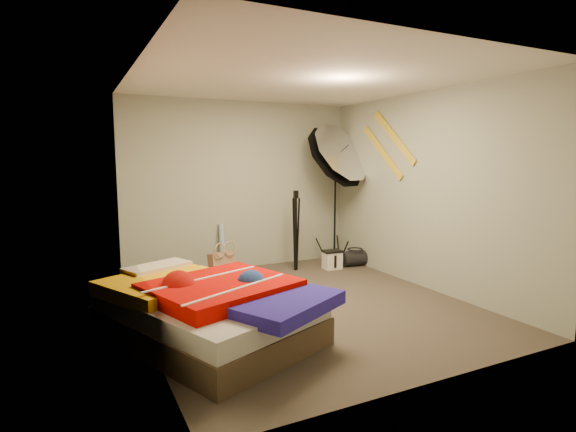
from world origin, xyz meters
TOP-DOWN VIEW (x-y plane):
  - floor at (0.00, 0.00)m, footprint 4.00×4.00m
  - ceiling at (0.00, 0.00)m, footprint 4.00×4.00m
  - wall_back at (0.00, 2.00)m, footprint 3.50×0.00m
  - wall_front at (0.00, -2.00)m, footprint 3.50×0.00m
  - wall_left at (-1.75, 0.00)m, footprint 0.00×4.00m
  - wall_right at (1.75, 0.00)m, footprint 0.00×4.00m
  - tote_bag at (-0.50, 1.41)m, footprint 0.43×0.31m
  - wrapping_roll at (-0.34, 1.90)m, footprint 0.10×0.21m
  - camera_case at (1.19, 1.29)m, footprint 0.27×0.20m
  - duffel_bag at (1.61, 1.30)m, footprint 0.43×0.30m
  - wall_stripe_upper at (1.73, 0.60)m, footprint 0.02×0.91m
  - wall_stripe_lower at (1.73, 0.85)m, footprint 0.02×0.91m
  - bed at (-1.24, -0.44)m, footprint 2.04×2.30m
  - photo_umbrella at (1.35, 1.53)m, footprint 1.23×1.07m
  - camera_tripod at (0.66, 1.47)m, footprint 0.08×0.08m

SIDE VIEW (x-z plane):
  - floor at x=0.00m, z-range 0.00..0.00m
  - duffel_bag at x=1.61m, z-range 0.00..0.24m
  - camera_case at x=1.19m, z-range 0.00..0.26m
  - tote_bag at x=-0.50m, z-range -0.01..0.40m
  - bed at x=-1.24m, z-range 0.00..0.57m
  - wrapping_roll at x=-0.34m, z-range 0.00..0.70m
  - camera_tripod at x=0.66m, z-range 0.09..1.28m
  - wall_back at x=0.00m, z-range -0.50..3.00m
  - wall_front at x=0.00m, z-range -0.50..3.00m
  - wall_left at x=-1.75m, z-range -0.75..3.25m
  - wall_right at x=1.75m, z-range -0.75..3.25m
  - photo_umbrella at x=1.35m, z-range 0.51..2.83m
  - wall_stripe_lower at x=1.73m, z-range 1.36..2.14m
  - wall_stripe_upper at x=1.73m, z-range 1.56..2.34m
  - ceiling at x=0.00m, z-range 2.50..2.50m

